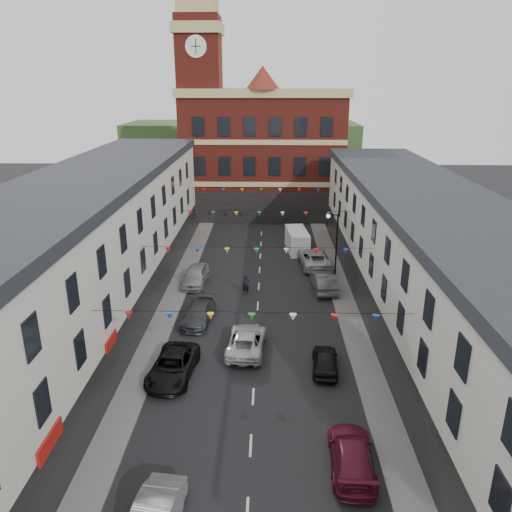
# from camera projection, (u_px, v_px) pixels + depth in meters

# --- Properties ---
(ground) EXTENTS (160.00, 160.00, 0.00)m
(ground) POSITION_uv_depth(u_px,v_px,m) (255.00, 359.00, 31.81)
(ground) COLOR black
(ground) RESTS_ON ground
(pavement_left) EXTENTS (1.80, 64.00, 0.15)m
(pavement_left) POSITION_uv_depth(u_px,v_px,m) (154.00, 341.00, 33.83)
(pavement_left) COLOR #605E5B
(pavement_left) RESTS_ON ground
(pavement_right) EXTENTS (1.80, 64.00, 0.15)m
(pavement_right) POSITION_uv_depth(u_px,v_px,m) (358.00, 344.00, 33.51)
(pavement_right) COLOR #605E5B
(pavement_right) RESTS_ON ground
(terrace_left) EXTENTS (8.40, 56.00, 10.70)m
(terrace_left) POSITION_uv_depth(u_px,v_px,m) (68.00, 274.00, 31.26)
(terrace_left) COLOR beige
(terrace_left) RESTS_ON ground
(terrace_right) EXTENTS (8.40, 56.00, 9.70)m
(terrace_right) POSITION_uv_depth(u_px,v_px,m) (445.00, 285.00, 30.87)
(terrace_right) COLOR beige
(terrace_right) RESTS_ON ground
(civic_building) EXTENTS (20.60, 13.30, 18.50)m
(civic_building) POSITION_uv_depth(u_px,v_px,m) (263.00, 152.00, 64.93)
(civic_building) COLOR maroon
(civic_building) RESTS_ON ground
(clock_tower) EXTENTS (5.60, 5.60, 30.00)m
(clock_tower) POSITION_uv_depth(u_px,v_px,m) (201.00, 98.00, 60.08)
(clock_tower) COLOR maroon
(clock_tower) RESTS_ON ground
(distant_hill) EXTENTS (40.00, 14.00, 10.00)m
(distant_hill) POSITION_uv_depth(u_px,v_px,m) (242.00, 152.00, 88.76)
(distant_hill) COLOR #315126
(distant_hill) RESTS_ON ground
(street_lamp) EXTENTS (1.10, 0.36, 6.00)m
(street_lamp) POSITION_uv_depth(u_px,v_px,m) (334.00, 237.00, 43.58)
(street_lamp) COLOR black
(street_lamp) RESTS_ON ground
(car_left_c) EXTENTS (2.84, 5.38, 1.44)m
(car_left_c) POSITION_uv_depth(u_px,v_px,m) (173.00, 366.00, 29.70)
(car_left_c) COLOR black
(car_left_c) RESTS_ON ground
(car_left_d) EXTENTS (2.42, 4.84, 1.35)m
(car_left_d) POSITION_uv_depth(u_px,v_px,m) (199.00, 314.00, 36.51)
(car_left_d) COLOR #383B3F
(car_left_d) RESTS_ON ground
(car_left_e) EXTENTS (2.17, 4.83, 1.61)m
(car_left_e) POSITION_uv_depth(u_px,v_px,m) (196.00, 276.00, 43.31)
(car_left_e) COLOR #94969C
(car_left_e) RESTS_ON ground
(car_right_c) EXTENTS (2.21, 4.93, 1.40)m
(car_right_c) POSITION_uv_depth(u_px,v_px,m) (352.00, 455.00, 22.64)
(car_right_c) COLOR #5A1225
(car_right_c) RESTS_ON ground
(car_right_d) EXTENTS (1.84, 3.95, 1.31)m
(car_right_d) POSITION_uv_depth(u_px,v_px,m) (325.00, 361.00, 30.41)
(car_right_d) COLOR black
(car_right_d) RESTS_ON ground
(car_right_e) EXTENTS (2.02, 4.95, 1.60)m
(car_right_e) POSITION_uv_depth(u_px,v_px,m) (324.00, 281.00, 42.16)
(car_right_e) COLOR #4A4D52
(car_right_e) RESTS_ON ground
(car_right_f) EXTENTS (3.21, 6.07, 1.63)m
(car_right_f) POSITION_uv_depth(u_px,v_px,m) (314.00, 258.00, 47.62)
(car_right_f) COLOR #AFB2B4
(car_right_f) RESTS_ON ground
(moving_car) EXTENTS (2.73, 5.29, 1.43)m
(moving_car) POSITION_uv_depth(u_px,v_px,m) (246.00, 341.00, 32.64)
(moving_car) COLOR silver
(moving_car) RESTS_ON ground
(white_van) EXTENTS (2.44, 5.19, 2.22)m
(white_van) POSITION_uv_depth(u_px,v_px,m) (297.00, 240.00, 51.93)
(white_van) COLOR white
(white_van) RESTS_ON ground
(pedestrian) EXTENTS (0.67, 0.50, 1.65)m
(pedestrian) POSITION_uv_depth(u_px,v_px,m) (246.00, 285.00, 41.28)
(pedestrian) COLOR black
(pedestrian) RESTS_ON ground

